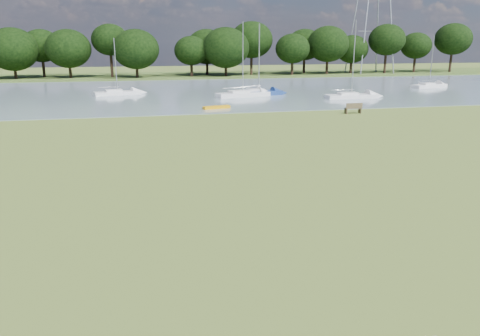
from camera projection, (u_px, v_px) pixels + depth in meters
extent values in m
plane|color=olive|center=(232.00, 185.00, 21.74)|extent=(220.00, 220.00, 0.00)
cube|color=gray|center=(167.00, 92.00, 61.29)|extent=(220.00, 40.00, 0.10)
cube|color=#4C6626|center=(156.00, 76.00, 89.53)|extent=(220.00, 20.00, 0.40)
cube|color=brown|center=(346.00, 111.00, 43.18)|extent=(0.09, 0.49, 0.50)
cube|color=brown|center=(360.00, 111.00, 43.48)|extent=(0.09, 0.49, 0.50)
cube|color=brown|center=(353.00, 108.00, 43.26)|extent=(1.62, 0.49, 0.05)
cube|color=brown|center=(354.00, 106.00, 42.99)|extent=(1.62, 0.06, 0.49)
cube|color=orange|center=(217.00, 107.00, 46.17)|extent=(2.82, 1.29, 0.27)
cylinder|color=black|center=(21.00, 69.00, 80.38)|extent=(0.45, 0.45, 3.46)
ellipsoid|color=black|center=(18.00, 43.00, 79.27)|extent=(6.35, 6.35, 5.40)
cylinder|color=black|center=(64.00, 67.00, 81.83)|extent=(0.45, 0.45, 3.72)
ellipsoid|color=black|center=(61.00, 41.00, 80.64)|extent=(7.26, 7.26, 6.17)
cylinder|color=black|center=(105.00, 69.00, 83.42)|extent=(0.45, 0.45, 2.94)
ellipsoid|color=black|center=(104.00, 48.00, 82.48)|extent=(8.17, 8.17, 6.94)
cylinder|color=black|center=(145.00, 68.00, 84.87)|extent=(0.45, 0.45, 3.20)
ellipsoid|color=black|center=(144.00, 46.00, 83.84)|extent=(6.35, 6.35, 5.40)
cylinder|color=black|center=(184.00, 67.00, 86.32)|extent=(0.45, 0.45, 3.46)
ellipsoid|color=black|center=(183.00, 43.00, 85.21)|extent=(7.26, 7.26, 6.17)
cylinder|color=black|center=(221.00, 66.00, 87.77)|extent=(0.45, 0.45, 3.72)
ellipsoid|color=black|center=(221.00, 41.00, 86.58)|extent=(8.17, 8.17, 6.94)
cylinder|color=black|center=(257.00, 67.00, 89.36)|extent=(0.45, 0.45, 2.94)
ellipsoid|color=black|center=(257.00, 48.00, 88.41)|extent=(6.35, 6.35, 5.40)
cylinder|color=black|center=(292.00, 66.00, 90.81)|extent=(0.45, 0.45, 3.20)
ellipsoid|color=black|center=(292.00, 45.00, 89.78)|extent=(7.26, 7.26, 6.17)
cylinder|color=black|center=(325.00, 65.00, 92.26)|extent=(0.45, 0.45, 3.46)
ellipsoid|color=black|center=(326.00, 43.00, 91.15)|extent=(8.17, 8.17, 6.94)
cylinder|color=black|center=(358.00, 64.00, 93.71)|extent=(0.45, 0.45, 3.72)
ellipsoid|color=black|center=(360.00, 41.00, 92.51)|extent=(6.35, 6.35, 5.40)
cylinder|color=black|center=(390.00, 66.00, 95.29)|extent=(0.45, 0.45, 2.94)
ellipsoid|color=black|center=(391.00, 48.00, 94.35)|extent=(7.26, 7.26, 6.17)
cylinder|color=black|center=(420.00, 65.00, 96.74)|extent=(0.45, 0.45, 3.20)
ellipsoid|color=black|center=(422.00, 45.00, 95.72)|extent=(8.17, 8.17, 6.94)
cylinder|color=black|center=(450.00, 64.00, 98.19)|extent=(0.45, 0.45, 3.46)
ellipsoid|color=black|center=(453.00, 43.00, 97.08)|extent=(6.35, 6.35, 5.40)
cube|color=white|center=(117.00, 92.00, 57.88)|extent=(5.80, 2.85, 0.63)
cube|color=white|center=(114.00, 89.00, 57.59)|extent=(2.19, 1.66, 0.41)
cylinder|color=#A5A8AD|center=(116.00, 65.00, 57.01)|extent=(0.11, 0.11, 6.38)
cube|color=white|center=(429.00, 85.00, 67.35)|extent=(6.05, 3.15, 0.62)
cube|color=white|center=(427.00, 83.00, 67.04)|extent=(2.31, 1.79, 0.40)
cylinder|color=#A5A8AD|center=(432.00, 60.00, 66.41)|extent=(0.11, 0.11, 6.89)
cube|color=white|center=(352.00, 95.00, 54.65)|extent=(6.22, 1.84, 0.62)
cube|color=white|center=(348.00, 92.00, 54.44)|extent=(2.19, 1.40, 0.40)
cylinder|color=#A5A8AD|center=(354.00, 58.00, 53.52)|extent=(0.11, 0.11, 8.33)
cube|color=white|center=(243.00, 94.00, 56.20)|extent=(6.86, 3.40, 0.70)
cube|color=white|center=(239.00, 90.00, 55.86)|extent=(2.60, 1.97, 0.45)
cylinder|color=#A5A8AD|center=(243.00, 58.00, 55.09)|extent=(0.12, 0.12, 8.14)
cube|color=navy|center=(259.00, 92.00, 57.49)|extent=(6.12, 2.74, 0.73)
cube|color=white|center=(255.00, 89.00, 57.19)|extent=(2.28, 1.67, 0.47)
cylinder|color=#A5A8AD|center=(259.00, 58.00, 56.41)|extent=(0.13, 0.13, 7.94)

